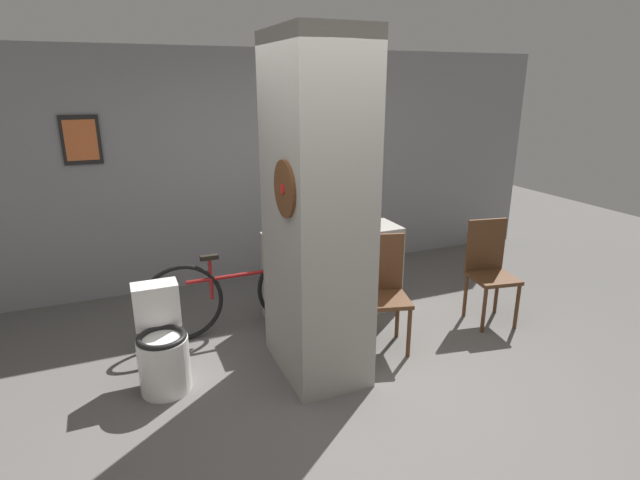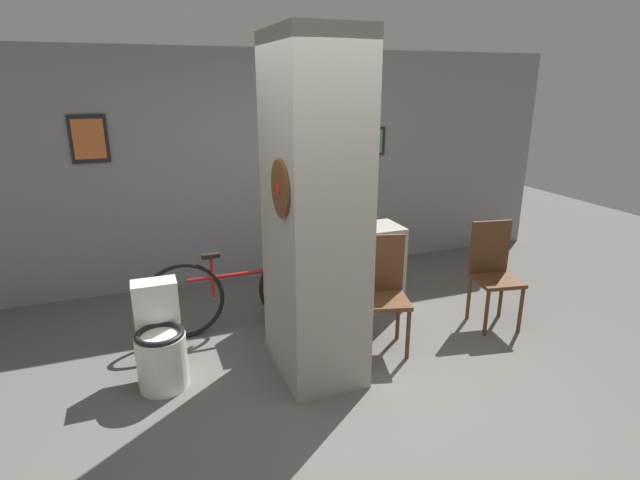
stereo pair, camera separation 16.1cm
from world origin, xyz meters
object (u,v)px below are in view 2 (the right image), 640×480
at_px(toilet, 160,344).
at_px(bottle_tall, 349,218).
at_px(chair_near_pillar, 383,288).
at_px(bicycle, 242,291).
at_px(chair_by_doorway, 493,270).

distance_m(toilet, bottle_tall, 2.07).
xyz_separation_m(toilet, chair_near_pillar, (1.86, -0.08, 0.22)).
xyz_separation_m(chair_near_pillar, bicycle, (-1.08, 0.74, -0.17)).
distance_m(chair_by_doorway, bottle_tall, 1.45).
bearing_deg(bottle_tall, chair_near_pillar, -89.63).
relative_size(bicycle, bottle_tall, 5.71).
xyz_separation_m(bicycle, bottle_tall, (1.08, -0.01, 0.61)).
relative_size(chair_by_doorway, bottle_tall, 3.19).
xyz_separation_m(toilet, chair_by_doorway, (3.05, -0.05, 0.22)).
bearing_deg(toilet, bottle_tall, 19.08).
bearing_deg(chair_by_doorway, toilet, -171.37).
height_order(chair_near_pillar, chair_by_doorway, same).
xyz_separation_m(chair_by_doorway, bottle_tall, (-1.20, 0.69, 0.44)).
bearing_deg(toilet, chair_near_pillar, -2.57).
relative_size(chair_near_pillar, bottle_tall, 3.19).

